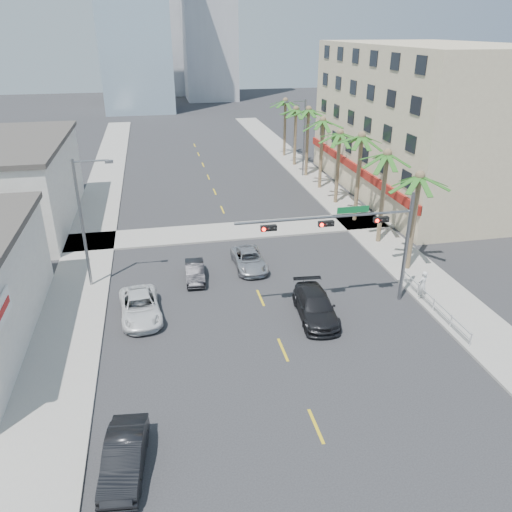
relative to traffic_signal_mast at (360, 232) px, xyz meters
The scene contains 25 objects.
ground 11.06m from the traffic_signal_mast, 126.03° to the right, with size 260.00×260.00×0.00m, color #262628.
sidewalk_right 14.44m from the traffic_signal_mast, 62.71° to the left, with size 4.00×120.00×0.15m, color gray.
sidewalk_left 22.05m from the traffic_signal_mast, 145.89° to the left, with size 4.00×120.00×0.15m, color gray.
sidewalk_cross 15.99m from the traffic_signal_mast, 112.38° to the left, with size 80.00×4.00×0.15m, color gray.
building_right 27.47m from the traffic_signal_mast, 53.68° to the left, with size 15.25×28.00×15.00m.
building_left_far 32.30m from the traffic_signal_mast, 141.59° to the left, with size 11.00×18.00×7.20m, color beige.
tower_far_center 118.45m from the traffic_signal_mast, 94.29° to the left, with size 16.00×16.00×42.00m, color #ADADB2.
traffic_signal_mast is the anchor object (origin of this frame).
palm_tree_0 7.37m from the traffic_signal_mast, 34.84° to the left, with size 4.80×4.80×7.80m.
palm_tree_1 11.18m from the traffic_signal_mast, 57.84° to the left, with size 4.80×4.80×8.16m.
palm_tree_2 15.81m from the traffic_signal_mast, 68.07° to the left, with size 4.80×4.80×8.52m.
palm_tree_3 20.59m from the traffic_signal_mast, 73.51° to the left, with size 4.80×4.80×7.80m.
palm_tree_4 25.63m from the traffic_signal_mast, 76.83° to the left, with size 4.80×4.80×8.16m.
palm_tree_5 30.72m from the traffic_signal_mast, 79.05° to the left, with size 4.80×4.80×8.52m.
palm_tree_6 35.78m from the traffic_signal_mast, 80.63° to the left, with size 4.80×4.80×7.80m.
palm_tree_7 40.93m from the traffic_signal_mast, 81.82° to the left, with size 4.80×4.80×8.16m.
streetlight_left 17.84m from the traffic_signal_mast, 160.18° to the left, with size 2.55×0.25×9.00m.
streetlight_right 30.50m from the traffic_signal_mast, 80.16° to the left, with size 2.55×0.25×9.00m.
guardrail 6.59m from the traffic_signal_mast, 23.39° to the right, with size 0.08×8.08×1.00m.
car_parked_mid 18.29m from the traffic_signal_mast, 142.79° to the right, with size 1.53×4.39×1.45m, color black.
car_parked_far 14.32m from the traffic_signal_mast, behind, with size 2.36×5.12×1.42m, color white.
car_lane_left 12.14m from the traffic_signal_mast, 150.23° to the left, with size 1.30×3.72×1.23m, color black.
car_lane_center 9.82m from the traffic_signal_mast, 129.99° to the left, with size 2.18×4.74×1.32m, color silver.
car_lane_right 5.30m from the traffic_signal_mast, 161.57° to the right, with size 2.18×5.36×1.56m, color black.
pedestrian 5.99m from the traffic_signal_mast, ahead, with size 0.72×0.47×1.98m, color silver.
Camera 1 is at (-6.15, -18.39, 16.49)m, focal length 35.00 mm.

